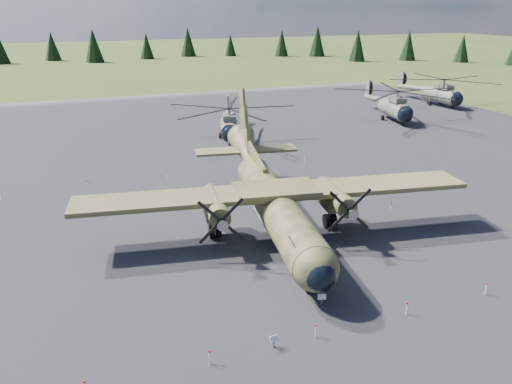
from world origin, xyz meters
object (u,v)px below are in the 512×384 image
object	(u,v)px
transport_plane	(272,196)
helicopter_mid	(395,99)
helicopter_near	(229,117)
helicopter_far	(442,87)

from	to	relation	value
transport_plane	helicopter_mid	world-z (taller)	transport_plane
helicopter_near	helicopter_mid	size ratio (longest dim) A/B	0.93
helicopter_far	helicopter_near	bearing A→B (deg)	-169.76
helicopter_near	helicopter_mid	distance (m)	27.99
helicopter_mid	helicopter_near	bearing A→B (deg)	-164.88
transport_plane	helicopter_near	size ratio (longest dim) A/B	1.36
helicopter_near	helicopter_mid	xyz separation A→B (m)	(27.93, 1.90, 0.28)
transport_plane	helicopter_near	distance (m)	29.30
helicopter_mid	transport_plane	bearing A→B (deg)	-126.58
transport_plane	helicopter_far	xyz separation A→B (m)	(49.32, 38.37, 0.59)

